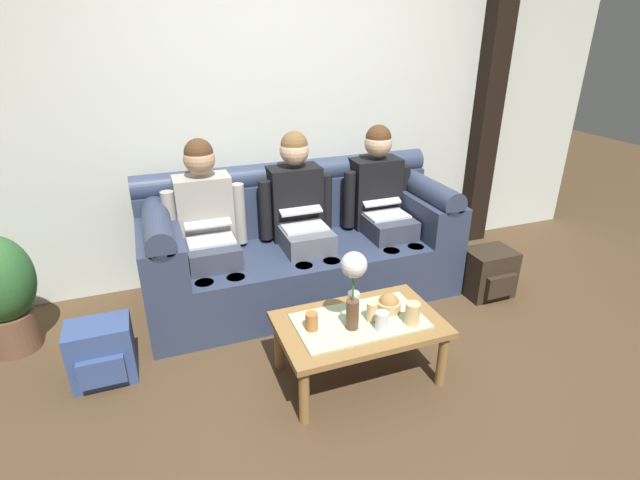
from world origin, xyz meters
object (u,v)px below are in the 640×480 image
object	(u,v)px
couch	(300,247)
cup_far_right	(412,314)
person_left	(208,223)
potted_plant	(1,290)
flower_vase	(354,277)
cup_far_left	(312,321)
cup_near_right	(382,321)
snack_bowl	(389,304)
backpack_right	(489,273)
cup_near_left	(372,312)
person_right	(381,201)
cup_far_center	(353,302)
person_middle	(300,211)
coffee_table	(359,328)
backpack_left	(102,353)

from	to	relation	value
couch	cup_far_right	xyz separation A→B (m)	(0.26, -1.20, 0.08)
person_left	potted_plant	bearing A→B (deg)	-177.14
flower_vase	cup_far_left	distance (m)	0.34
cup_near_right	flower_vase	bearing A→B (deg)	155.63
snack_bowl	backpack_right	bearing A→B (deg)	22.91
cup_far_right	potted_plant	size ratio (longest dim) A/B	0.16
snack_bowl	backpack_right	size ratio (longest dim) A/B	0.39
snack_bowl	potted_plant	size ratio (longest dim) A/B	0.18
cup_near_left	cup_near_right	world-z (taller)	cup_near_left
cup_near_right	cup_far_right	xyz separation A→B (m)	(0.18, -0.01, 0.01)
person_right	cup_far_center	world-z (taller)	person_right
person_middle	cup_far_right	xyz separation A→B (m)	(0.26, -1.19, -0.21)
person_left	cup_far_left	world-z (taller)	person_left
cup_far_left	cup_far_center	bearing A→B (deg)	15.71
coffee_table	flower_vase	distance (m)	0.38
couch	coffee_table	bearing A→B (deg)	-90.00
person_middle	couch	bearing A→B (deg)	90.00
cup_far_left	coffee_table	bearing A→B (deg)	-2.38
person_left	person_middle	size ratio (longest dim) A/B	1.00
flower_vase	cup_far_right	size ratio (longest dim) A/B	3.58
snack_bowl	cup_near_left	size ratio (longest dim) A/B	1.27
person_right	potted_plant	world-z (taller)	person_right
flower_vase	backpack_left	xyz separation A→B (m)	(-1.32, 0.54, -0.52)
coffee_table	cup_far_left	bearing A→B (deg)	177.62
person_middle	cup_near_left	xyz separation A→B (m)	(0.06, -1.09, -0.22)
cup_near_right	cup_near_left	bearing A→B (deg)	97.38
cup_far_left	cup_far_right	xyz separation A→B (m)	(0.54, -0.14, 0.01)
backpack_right	potted_plant	bearing A→B (deg)	171.40
cup_far_left	backpack_right	xyz separation A→B (m)	(1.60, 0.50, -0.26)
person_middle	snack_bowl	distance (m)	1.07
person_middle	cup_far_left	world-z (taller)	person_middle
person_middle	cup_far_center	world-z (taller)	person_middle
flower_vase	person_middle	bearing A→B (deg)	86.37
snack_bowl	potted_plant	world-z (taller)	potted_plant
flower_vase	couch	bearing A→B (deg)	86.38
person_left	cup_far_center	bearing A→B (deg)	-55.77
flower_vase	cup_far_right	xyz separation A→B (m)	(0.33, -0.08, -0.25)
coffee_table	cup_far_right	bearing A→B (deg)	-26.83
cup_near_right	cup_far_right	distance (m)	0.18
coffee_table	snack_bowl	xyz separation A→B (m)	(0.20, 0.04, 0.10)
cup_near_right	coffee_table	bearing A→B (deg)	122.53
person_left	backpack_left	size ratio (longest dim) A/B	3.33
person_left	cup_far_center	xyz separation A→B (m)	(0.66, -0.97, -0.21)
person_right	cup_far_left	size ratio (longest dim) A/B	12.18
coffee_table	cup_near_right	distance (m)	0.18
snack_bowl	cup_far_right	world-z (taller)	cup_far_right
couch	cup_far_right	size ratio (longest dim) A/B	17.72
cup_far_right	person_left	bearing A→B (deg)	127.65
person_middle	flower_vase	distance (m)	1.12
backpack_left	backpack_right	size ratio (longest dim) A/B	1.01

